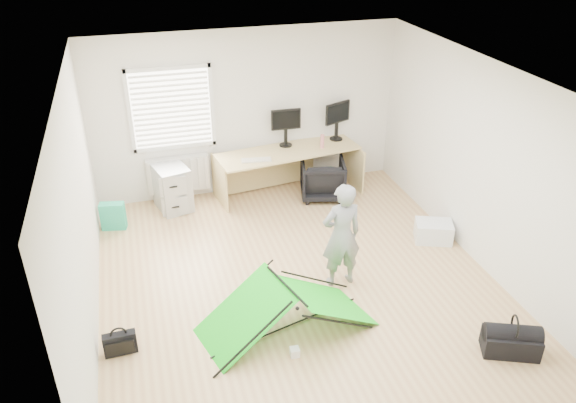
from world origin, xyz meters
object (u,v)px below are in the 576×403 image
object	(u,v)px
duffel_bag	(511,343)
thermos	(322,141)
person	(341,235)
filing_cabinet	(172,188)
kite	(287,307)
monitor_left	(286,132)
monitor_right	(337,126)
office_chair	(323,179)
storage_crate	(433,231)
laptop_bag	(120,343)
desk	(288,173)

from	to	relation	value
duffel_bag	thermos	bearing A→B (deg)	122.76
person	duffel_bag	xyz separation A→B (m)	(1.34, -1.73, -0.58)
filing_cabinet	duffel_bag	size ratio (longest dim) A/B	1.22
duffel_bag	kite	bearing A→B (deg)	177.53
monitor_left	monitor_right	xyz separation A→B (m)	(0.90, 0.02, 0.01)
office_chair	person	distance (m)	2.41
monitor_right	thermos	xyz separation A→B (m)	(-0.35, -0.28, -0.13)
filing_cabinet	thermos	xyz separation A→B (m)	(2.47, -0.10, 0.55)
kite	storage_crate	size ratio (longest dim) A/B	3.74
duffel_bag	person	bearing A→B (deg)	150.85
person	storage_crate	bearing A→B (deg)	-164.23
kite	laptop_bag	xyz separation A→B (m)	(-1.86, 0.11, -0.17)
kite	laptop_bag	size ratio (longest dim) A/B	5.49
duffel_bag	storage_crate	bearing A→B (deg)	104.82
thermos	duffel_bag	distance (m)	4.37
filing_cabinet	duffel_bag	world-z (taller)	filing_cabinet
laptop_bag	duffel_bag	world-z (taller)	laptop_bag
monitor_right	kite	distance (m)	3.99
filing_cabinet	laptop_bag	world-z (taller)	filing_cabinet
thermos	duffel_bag	size ratio (longest dim) A/B	0.39
person	duffel_bag	world-z (taller)	person
duffel_bag	laptop_bag	bearing A→B (deg)	-173.05
monitor_left	storage_crate	bearing A→B (deg)	-51.25
thermos	duffel_bag	bearing A→B (deg)	-80.28
office_chair	storage_crate	world-z (taller)	office_chair
laptop_bag	desk	bearing A→B (deg)	45.40
storage_crate	duffel_bag	world-z (taller)	storage_crate
office_chair	duffel_bag	distance (m)	4.12
desk	monitor_left	distance (m)	0.67
filing_cabinet	monitor_right	distance (m)	2.90
person	desk	bearing A→B (deg)	-94.18
desk	filing_cabinet	world-z (taller)	desk
desk	monitor_right	bearing A→B (deg)	6.75
filing_cabinet	desk	bearing A→B (deg)	-16.63
office_chair	duffel_bag	size ratio (longest dim) A/B	1.21
filing_cabinet	storage_crate	bearing A→B (deg)	-44.79
office_chair	kite	world-z (taller)	office_chair
office_chair	person	size ratio (longest dim) A/B	0.51
thermos	kite	bearing A→B (deg)	-115.63
kite	filing_cabinet	bearing A→B (deg)	90.92
monitor_left	person	xyz separation A→B (m)	(-0.07, -2.76, -0.32)
kite	storage_crate	world-z (taller)	kite
filing_cabinet	monitor_left	size ratio (longest dim) A/B	1.49
monitor_left	monitor_right	distance (m)	0.90
filing_cabinet	storage_crate	world-z (taller)	filing_cabinet
storage_crate	desk	bearing A→B (deg)	129.45
thermos	office_chair	distance (m)	0.61
storage_crate	kite	bearing A→B (deg)	-154.46
monitor_right	filing_cabinet	bearing A→B (deg)	161.29
storage_crate	filing_cabinet	bearing A→B (deg)	150.02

